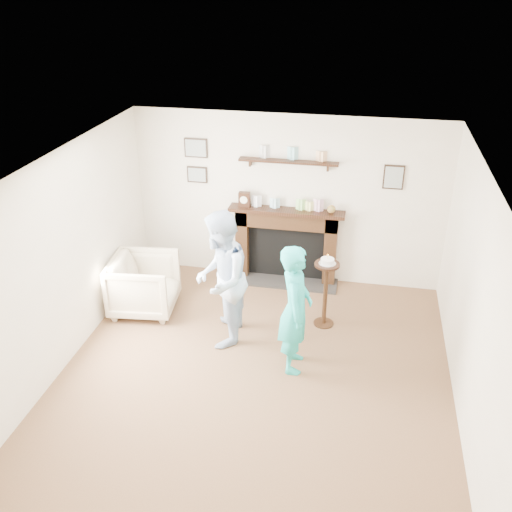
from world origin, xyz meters
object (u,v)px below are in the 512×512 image
at_px(man, 223,339).
at_px(pedestal_table, 326,282).
at_px(armchair, 147,309).
at_px(woman, 293,365).

bearing_deg(man, pedestal_table, 110.61).
distance_m(armchair, woman, 2.34).
bearing_deg(pedestal_table, woman, -105.89).
relative_size(woman, pedestal_table, 1.52).
height_order(woman, pedestal_table, pedestal_table).
xyz_separation_m(armchair, pedestal_table, (2.46, 0.12, 0.64)).
xyz_separation_m(armchair, woman, (2.18, -0.84, 0.00)).
bearing_deg(armchair, woman, -117.26).
distance_m(armchair, man, 1.31).
relative_size(armchair, pedestal_table, 0.83).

